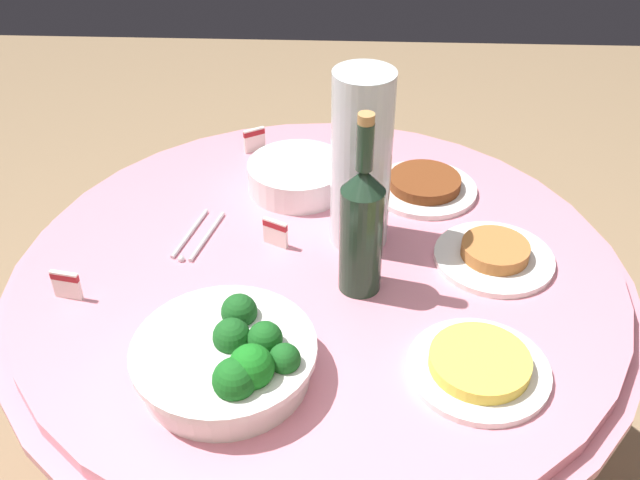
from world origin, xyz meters
name	(u,v)px	position (x,y,z in m)	size (l,w,h in m)	color
buffet_table	(320,395)	(0.00, 0.00, 0.38)	(1.16, 1.16, 0.74)	maroon
broccoli_bowl	(230,358)	(0.12, 0.29, 0.78)	(0.28, 0.28, 0.11)	white
plate_stack	(298,176)	(0.06, -0.25, 0.77)	(0.21, 0.21, 0.06)	white
wine_bottle	(362,227)	(-0.07, 0.07, 0.87)	(0.07, 0.07, 0.34)	#203827
decorative_fruit_vase	(361,166)	(-0.07, -0.08, 0.90)	(0.11, 0.11, 0.34)	silver
serving_tongs	(197,237)	(0.24, -0.06, 0.74)	(0.08, 0.17, 0.01)	silver
food_plate_fried_egg	(479,366)	(-0.26, 0.26, 0.75)	(0.22, 0.22, 0.03)	white
food_plate_peanuts	(494,255)	(-0.32, -0.02, 0.75)	(0.22, 0.22, 0.04)	white
food_plate_stir_fry	(424,186)	(-0.21, -0.25, 0.75)	(0.22, 0.22, 0.03)	white
label_placard_front	(275,231)	(0.09, -0.05, 0.77)	(0.05, 0.03, 0.05)	white
label_placard_mid	(254,138)	(0.17, -0.41, 0.77)	(0.05, 0.03, 0.05)	white
label_placard_rear	(66,284)	(0.43, 0.12, 0.77)	(0.05, 0.02, 0.05)	white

